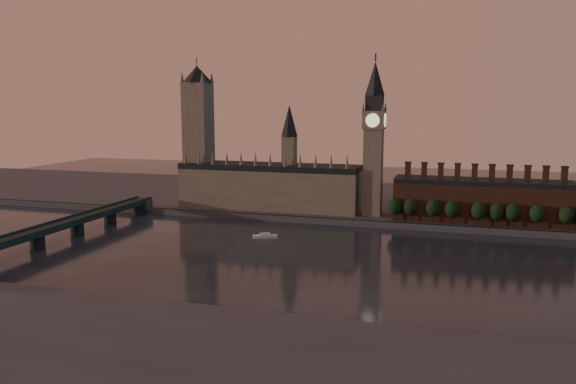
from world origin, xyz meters
name	(u,v)px	position (x,y,z in m)	size (l,w,h in m)	color
ground	(320,263)	(0.00, 0.00, 0.00)	(900.00, 900.00, 0.00)	black
north_bank	(371,201)	(0.00, 178.04, 2.00)	(900.00, 182.00, 4.00)	#45454A
palace_of_westminster	(270,184)	(-64.41, 114.91, 21.63)	(130.00, 30.30, 74.00)	#7A6D56
victoria_tower	(198,131)	(-120.00, 115.00, 59.09)	(24.00, 24.00, 108.00)	#7A6D56
big_ben	(374,137)	(10.00, 110.00, 56.83)	(15.00, 15.00, 107.00)	#7A6D56
chimney_block	(482,200)	(80.00, 110.00, 17.82)	(110.00, 25.00, 37.00)	brown
embankment_tree_0	(395,206)	(26.69, 95.12, 13.47)	(8.60, 8.60, 14.88)	black
embankment_tree_1	(410,207)	(36.22, 95.21, 13.47)	(8.60, 8.60, 14.88)	black
embankment_tree_2	(433,208)	(50.30, 95.35, 13.47)	(8.60, 8.60, 14.88)	black
embankment_tree_3	(452,209)	(61.81, 94.17, 13.47)	(8.60, 8.60, 14.88)	black
embankment_tree_4	(478,211)	(77.60, 94.07, 13.47)	(8.60, 8.60, 14.88)	black
embankment_tree_5	(496,212)	(88.00, 94.63, 13.47)	(8.60, 8.60, 14.88)	black
embankment_tree_6	(512,212)	(97.11, 94.54, 13.47)	(8.60, 8.60, 14.88)	black
embankment_tree_7	(537,214)	(110.80, 94.38, 13.47)	(8.60, 8.60, 14.88)	black
embankment_tree_8	(566,215)	(127.15, 94.86, 13.47)	(8.60, 8.60, 14.88)	black
westminster_bridge	(55,230)	(-155.00, -2.70, 7.44)	(14.00, 200.00, 11.55)	#1E2F28
river_boat	(265,236)	(-43.64, 42.59, 1.10)	(14.80, 9.60, 2.87)	white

